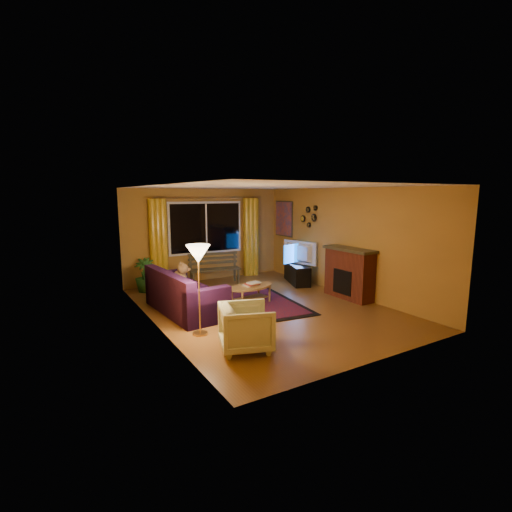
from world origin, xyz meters
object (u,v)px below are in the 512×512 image
sofa (185,291)px  bench (215,277)px  armchair (246,325)px  floor_lamp (199,290)px  coffee_table (251,295)px  tv_console (297,273)px

sofa → bench: bearing=46.3°
bench → sofa: 2.36m
bench → armchair: 4.27m
floor_lamp → coffee_table: 2.08m
floor_lamp → tv_console: bearing=30.4°
sofa → floor_lamp: size_ratio=1.37×
sofa → floor_lamp: 1.36m
sofa → tv_console: sofa is taller
bench → coffee_table: 1.99m
coffee_table → armchair: bearing=-121.7°
bench → sofa: (-1.48, -1.82, 0.23)m
armchair → tv_console: (3.29, 3.08, -0.13)m
bench → floor_lamp: size_ratio=0.87×
coffee_table → tv_console: bearing=26.7°
floor_lamp → coffee_table: size_ratio=1.43×
bench → armchair: size_ratio=1.72×
armchair → bench: bearing=0.7°
bench → floor_lamp: (-1.70, -3.12, 0.57)m
sofa → armchair: sofa is taller
coffee_table → tv_console: tv_console is taller
bench → tv_console: tv_console is taller
coffee_table → bench: bearing=88.5°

